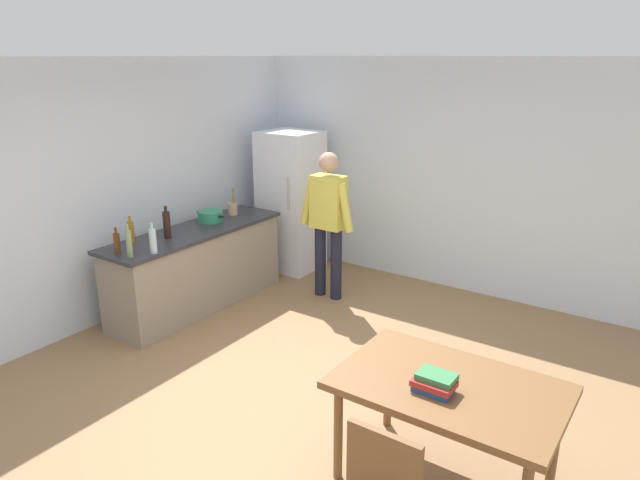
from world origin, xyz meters
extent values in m
plane|color=#936D47|center=(0.00, 0.00, 0.00)|extent=(14.00, 14.00, 0.00)
cube|color=silver|center=(0.00, 3.00, 1.35)|extent=(6.40, 0.12, 2.70)
cube|color=silver|center=(-2.60, 0.20, 1.35)|extent=(0.12, 5.60, 2.70)
cube|color=gray|center=(-2.00, 0.80, 0.43)|extent=(0.60, 2.12, 0.86)
cube|color=#2D2D33|center=(-2.00, 0.80, 0.88)|extent=(0.64, 2.20, 0.04)
cube|color=white|center=(-1.90, 2.40, 0.90)|extent=(0.70, 0.64, 1.80)
cylinder|color=#B2B2B7|center=(-1.68, 2.06, 1.10)|extent=(0.02, 0.02, 0.40)
cylinder|color=#1E1E2D|center=(-1.06, 1.85, 0.42)|extent=(0.13, 0.13, 0.84)
cylinder|color=#1E1E2D|center=(-0.84, 1.85, 0.42)|extent=(0.13, 0.13, 0.84)
cube|color=#D8CC4C|center=(-0.95, 1.85, 1.14)|extent=(0.38, 0.22, 0.60)
sphere|color=tan|center=(-0.95, 1.85, 1.59)|extent=(0.22, 0.22, 0.22)
cylinder|color=#D8CC4C|center=(-1.20, 1.81, 1.12)|extent=(0.20, 0.09, 0.55)
cylinder|color=#D8CC4C|center=(-0.70, 1.81, 1.12)|extent=(0.20, 0.09, 0.55)
cube|color=brown|center=(1.40, -0.30, 0.72)|extent=(1.40, 0.90, 0.05)
cylinder|color=brown|center=(0.80, -0.65, 0.35)|extent=(0.06, 0.06, 0.70)
cylinder|color=brown|center=(0.80, 0.05, 0.35)|extent=(0.06, 0.06, 0.70)
cylinder|color=brown|center=(2.00, 0.05, 0.35)|extent=(0.06, 0.06, 0.70)
cube|color=brown|center=(1.40, -1.16, 0.70)|extent=(0.42, 0.04, 0.42)
cylinder|color=#2D845B|center=(-2.09, 1.14, 0.96)|extent=(0.28, 0.28, 0.12)
cube|color=black|center=(-2.26, 1.14, 0.98)|extent=(0.06, 0.03, 0.02)
cube|color=black|center=(-1.92, 1.14, 0.98)|extent=(0.06, 0.03, 0.02)
cylinder|color=tan|center=(-2.07, 1.49, 0.97)|extent=(0.11, 0.11, 0.14)
cylinder|color=olive|center=(-2.05, 1.49, 1.11)|extent=(0.02, 0.05, 0.22)
cylinder|color=olive|center=(-2.05, 1.48, 1.11)|extent=(0.02, 0.04, 0.22)
cylinder|color=gray|center=(-1.85, -0.17, 1.03)|extent=(0.06, 0.06, 0.26)
cylinder|color=gray|center=(-1.85, -0.17, 1.19)|extent=(0.02, 0.02, 0.06)
cylinder|color=#5B3314|center=(-2.02, -0.17, 1.00)|extent=(0.06, 0.06, 0.20)
cylinder|color=#5B3314|center=(-2.02, -0.17, 1.13)|extent=(0.02, 0.02, 0.06)
cylinder|color=#996619|center=(-2.18, 0.12, 1.01)|extent=(0.06, 0.06, 0.22)
cylinder|color=#996619|center=(-2.18, 0.12, 1.15)|extent=(0.03, 0.03, 0.06)
cylinder|color=silver|center=(-1.75, 0.03, 1.02)|extent=(0.07, 0.07, 0.24)
cylinder|color=silver|center=(-1.75, 0.03, 1.17)|extent=(0.03, 0.03, 0.06)
cylinder|color=black|center=(-2.01, 0.43, 1.04)|extent=(0.08, 0.08, 0.28)
cylinder|color=black|center=(-2.01, 0.43, 1.21)|extent=(0.03, 0.03, 0.06)
cube|color=#284C8E|center=(1.35, -0.44, 0.77)|extent=(0.23, 0.15, 0.04)
cube|color=#B22D28|center=(1.35, -0.44, 0.81)|extent=(0.25, 0.17, 0.04)
cube|color=#387A47|center=(1.36, -0.42, 0.84)|extent=(0.23, 0.16, 0.04)
camera|label=1|loc=(2.52, -3.36, 2.71)|focal=32.30mm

